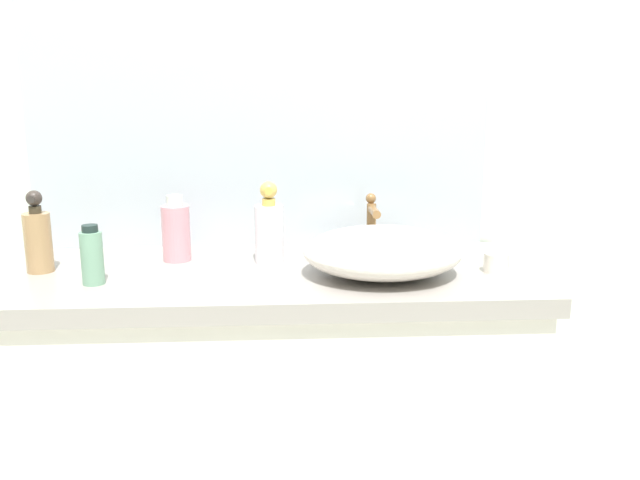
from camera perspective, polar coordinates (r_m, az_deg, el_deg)
bathroom_wall_rear at (r=1.89m, az=-3.00°, el=12.33°), size 6.00×0.06×2.60m
vanity_counter at (r=1.82m, az=-4.89°, el=-16.02°), size 1.35×0.53×0.88m
wall_mirror_panel at (r=1.86m, az=-5.29°, el=15.65°), size 1.26×0.01×1.06m
sink_basin at (r=1.60m, az=5.37°, el=-1.01°), size 0.38×0.34×0.11m
faucet at (r=1.77m, az=4.49°, el=1.75°), size 0.03×0.13×0.16m
soap_dispenser at (r=1.70m, az=-4.39°, el=0.93°), size 0.07×0.07×0.21m
lotion_bottle at (r=1.76m, az=-12.27°, el=0.73°), size 0.07×0.07×0.17m
perfume_bottle at (r=1.60m, az=-19.00°, el=-1.33°), size 0.05×0.05×0.14m
spray_can at (r=1.75m, az=-23.08°, el=0.16°), size 0.06×0.06×0.20m
candle_jar at (r=1.68m, az=14.91°, el=-1.89°), size 0.06×0.06×0.05m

